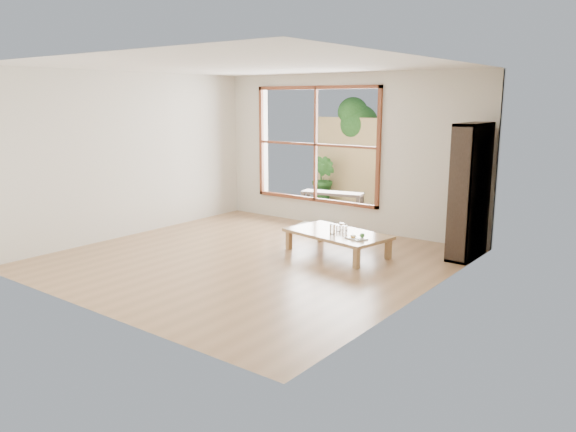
% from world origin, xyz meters
% --- Properties ---
extents(ground, '(5.00, 5.00, 0.00)m').
position_xyz_m(ground, '(0.00, 0.00, 0.00)').
color(ground, '#A37A51').
rests_on(ground, ground).
extents(low_table, '(1.57, 1.06, 0.32)m').
position_xyz_m(low_table, '(0.80, 0.94, 0.28)').
color(low_table, '#967349').
rests_on(low_table, ground).
extents(floor_cushion, '(0.61, 0.61, 0.08)m').
position_xyz_m(floor_cushion, '(-0.35, 1.97, 0.04)').
color(floor_cushion, white).
rests_on(floor_cushion, ground).
extents(bookshelf, '(0.30, 0.84, 1.87)m').
position_xyz_m(bookshelf, '(2.33, 1.90, 0.93)').
color(bookshelf, '#32241C').
rests_on(bookshelf, ground).
extents(glass_tall, '(0.08, 0.08, 0.15)m').
position_xyz_m(glass_tall, '(0.80, 0.81, 0.39)').
color(glass_tall, silver).
rests_on(glass_tall, low_table).
extents(glass_mid, '(0.07, 0.07, 0.11)m').
position_xyz_m(glass_mid, '(0.91, 0.96, 0.37)').
color(glass_mid, silver).
rests_on(glass_mid, low_table).
extents(glass_short, '(0.08, 0.08, 0.10)m').
position_xyz_m(glass_short, '(0.77, 1.11, 0.37)').
color(glass_short, silver).
rests_on(glass_short, low_table).
extents(glass_small, '(0.07, 0.07, 0.09)m').
position_xyz_m(glass_small, '(0.78, 1.00, 0.36)').
color(glass_small, silver).
rests_on(glass_small, low_table).
extents(food_tray, '(0.31, 0.26, 0.08)m').
position_xyz_m(food_tray, '(1.23, 0.77, 0.34)').
color(food_tray, white).
rests_on(food_tray, low_table).
extents(deck, '(2.80, 2.00, 0.05)m').
position_xyz_m(deck, '(-0.60, 3.56, 0.00)').
color(deck, '#382F28').
rests_on(deck, ground).
extents(garden_bench, '(1.25, 0.62, 0.38)m').
position_xyz_m(garden_bench, '(-0.89, 3.43, 0.34)').
color(garden_bench, '#32241C').
rests_on(garden_bench, deck).
extents(bamboo_fence, '(2.80, 0.06, 1.80)m').
position_xyz_m(bamboo_fence, '(-0.60, 4.56, 0.90)').
color(bamboo_fence, '#DAB270').
rests_on(bamboo_fence, ground).
extents(shrub_right, '(0.97, 0.86, 0.99)m').
position_xyz_m(shrub_right, '(0.45, 4.24, 0.52)').
color(shrub_right, '#2C6726').
rests_on(shrub_right, deck).
extents(shrub_left, '(0.66, 0.60, 0.99)m').
position_xyz_m(shrub_left, '(-1.60, 4.18, 0.52)').
color(shrub_left, '#2C6726').
rests_on(shrub_left, deck).
extents(garden_tree, '(1.04, 0.85, 2.22)m').
position_xyz_m(garden_tree, '(-1.28, 4.86, 1.63)').
color(garden_tree, '#4C3D2D').
rests_on(garden_tree, ground).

